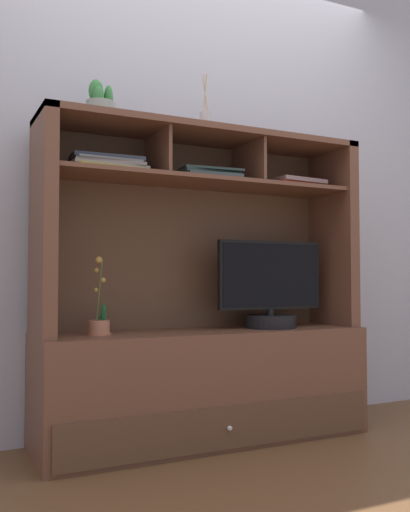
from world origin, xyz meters
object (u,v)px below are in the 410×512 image
object	(u,v)px
magazine_stack_right	(294,184)
potted_succulent	(100,105)
media_console	(204,348)
potted_orchid	(99,323)
diffuser_bottle	(205,121)
tv_monitor	(270,293)
magazine_stack_centre	(207,175)
magazine_stack_left	(106,165)

from	to	relation	value
magazine_stack_right	potted_succulent	xyz separation A→B (m)	(-1.06, 0.02, 0.29)
media_console	potted_succulent	distance (m)	1.25
potted_orchid	magazine_stack_right	size ratio (longest dim) A/B	1.11
potted_orchid	diffuser_bottle	world-z (taller)	diffuser_bottle
tv_monitor	diffuser_bottle	xyz separation A→B (m)	(-0.36, 0.04, 0.86)
media_console	magazine_stack_centre	xyz separation A→B (m)	(0.00, -0.03, 0.85)
magazine_stack_right	diffuser_bottle	distance (m)	0.60
tv_monitor	magazine_stack_centre	bearing A→B (deg)	177.67
magazine_stack_right	tv_monitor	bearing A→B (deg)	-169.28
media_console	potted_succulent	bearing A→B (deg)	178.86
magazine_stack_left	magazine_stack_right	bearing A→B (deg)	0.18
potted_orchid	tv_monitor	bearing A→B (deg)	-1.90
potted_orchid	magazine_stack_left	size ratio (longest dim) A/B	0.98
media_console	magazine_stack_right	distance (m)	1.00
tv_monitor	magazine_stack_right	xyz separation A→B (m)	(0.17, 0.03, 0.58)
tv_monitor	magazine_stack_right	distance (m)	0.61
media_console	tv_monitor	xyz separation A→B (m)	(0.36, -0.04, 0.27)
magazine_stack_left	potted_succulent	size ratio (longest dim) A/B	1.84
media_console	diffuser_bottle	size ratio (longest dim) A/B	5.54
diffuser_bottle	media_console	bearing A→B (deg)	90.00
diffuser_bottle	potted_succulent	xyz separation A→B (m)	(-0.52, 0.02, 0.01)
potted_orchid	diffuser_bottle	bearing A→B (deg)	0.65
magazine_stack_left	magazine_stack_centre	distance (m)	0.50
magazine_stack_left	magazine_stack_centre	bearing A→B (deg)	-1.75
magazine_stack_centre	media_console	bearing A→B (deg)	92.45
media_console	diffuser_bottle	xyz separation A→B (m)	(0.00, -0.01, 1.12)
diffuser_bottle	magazine_stack_right	bearing A→B (deg)	-0.24
magazine_stack_centre	magazine_stack_right	bearing A→B (deg)	2.02
tv_monitor	diffuser_bottle	bearing A→B (deg)	174.32
tv_monitor	potted_orchid	xyz separation A→B (m)	(-0.89, 0.03, -0.12)
magazine_stack_centre	diffuser_bottle	world-z (taller)	diffuser_bottle
tv_monitor	magazine_stack_left	bearing A→B (deg)	178.01
magazine_stack_left	potted_orchid	bearing A→B (deg)	-178.99
media_console	diffuser_bottle	bearing A→B (deg)	-90.00
magazine_stack_left	magazine_stack_centre	size ratio (longest dim) A/B	1.09
magazine_stack_centre	potted_succulent	world-z (taller)	potted_succulent
media_console	magazine_stack_centre	world-z (taller)	media_console
media_console	tv_monitor	distance (m)	0.45
tv_monitor	potted_succulent	xyz separation A→B (m)	(-0.88, 0.05, 0.87)
magazine_stack_centre	magazine_stack_right	distance (m)	0.53
potted_orchid	magazine_stack_centre	bearing A→B (deg)	-1.61
tv_monitor	potted_orchid	world-z (taller)	tv_monitor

